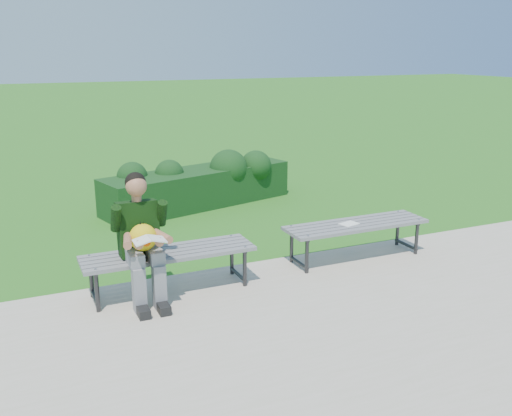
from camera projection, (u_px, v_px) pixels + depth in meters
The scene contains 7 objects.
ground at pixel (211, 270), 6.68m from camera, with size 80.00×80.00×0.00m.
walkway at pixel (275, 336), 5.14m from camera, with size 30.00×3.50×0.02m.
hedge at pixel (202, 183), 9.39m from camera, with size 3.33×1.63×0.89m.
bench_left at pixel (169, 256), 5.96m from camera, with size 1.80×0.50×0.46m.
bench_right at pixel (356, 227), 6.93m from camera, with size 1.80×0.50×0.46m.
seated_boy at pixel (141, 236), 5.68m from camera, with size 0.56×0.76×1.31m.
paper_sheet at pixel (349, 224), 6.87m from camera, with size 0.25×0.21×0.01m.
Camera 1 is at (-2.04, -5.92, 2.52)m, focal length 40.00 mm.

